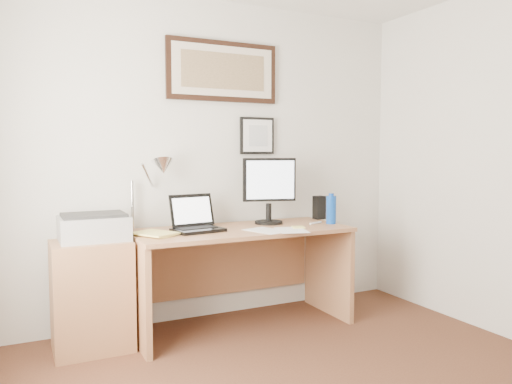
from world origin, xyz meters
TOP-DOWN VIEW (x-y plane):
  - wall_back at (0.00, 2.00)m, footprint 3.50×0.02m
  - side_cabinet at (-0.92, 1.68)m, footprint 0.50×0.40m
  - water_bottle at (0.89, 1.54)m, footprint 0.08×0.08m
  - bottle_cap at (0.89, 1.54)m, footprint 0.04×0.04m
  - speaker at (0.96, 1.82)m, footprint 0.09×0.08m
  - paper_sheet_a at (0.27, 1.45)m, footprint 0.29×0.35m
  - paper_sheet_b at (0.44, 1.38)m, footprint 0.27×0.33m
  - sticky_pad at (0.54, 1.45)m, footprint 0.11×0.11m
  - marker_pen at (0.77, 1.58)m, footprint 0.14×0.06m
  - book at (-0.60, 1.55)m, footprint 0.32×0.35m
  - desk at (0.15, 1.72)m, footprint 1.60×0.70m
  - laptop at (-0.19, 1.67)m, footprint 0.37×0.34m
  - lcd_monitor at (0.45, 1.75)m, footprint 0.41×0.22m
  - printer at (-0.89, 1.71)m, footprint 0.44×0.34m
  - desk_lamp at (-0.41, 1.81)m, footprint 0.29×0.27m
  - picture_large at (0.15, 1.97)m, footprint 0.92×0.04m
  - picture_small at (0.45, 1.97)m, footprint 0.30×0.03m

SIDE VIEW (x-z plane):
  - side_cabinet at x=-0.92m, z-range 0.00..0.73m
  - desk at x=0.15m, z-range 0.14..0.89m
  - paper_sheet_a at x=0.27m, z-range 0.75..0.75m
  - paper_sheet_b at x=0.44m, z-range 0.75..0.75m
  - sticky_pad at x=0.54m, z-range 0.75..0.76m
  - marker_pen at x=0.77m, z-range 0.75..0.77m
  - book at x=-0.60m, z-range 0.75..0.77m
  - laptop at x=-0.19m, z-range 0.68..0.94m
  - printer at x=-0.89m, z-range 0.73..0.91m
  - speaker at x=0.96m, z-range 0.75..0.95m
  - water_bottle at x=0.89m, z-range 0.75..0.97m
  - bottle_cap at x=0.89m, z-range 0.97..0.99m
  - lcd_monitor at x=0.45m, z-range 0.78..1.30m
  - desk_lamp at x=-0.41m, z-range 0.92..1.45m
  - wall_back at x=0.00m, z-range 0.00..2.50m
  - picture_small at x=0.45m, z-range 1.30..1.60m
  - picture_large at x=0.15m, z-range 1.72..2.19m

